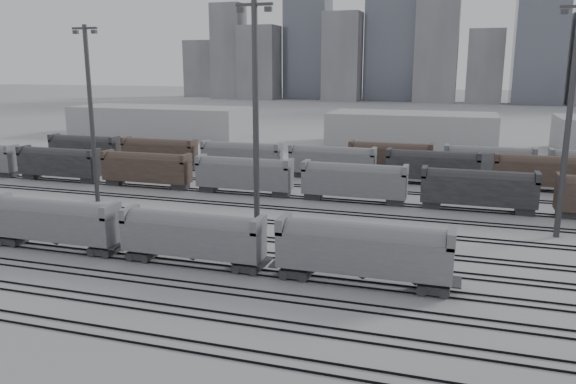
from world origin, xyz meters
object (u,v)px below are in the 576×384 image
(hopper_car_a, at_px, (55,220))
(hopper_car_b, at_px, (192,234))
(hopper_car_c, at_px, (363,248))
(light_mast_c, at_px, (256,116))

(hopper_car_a, relative_size, hopper_car_b, 1.02)
(hopper_car_a, bearing_deg, hopper_car_c, -0.00)
(light_mast_c, bearing_deg, hopper_car_a, -149.28)
(hopper_car_b, relative_size, light_mast_c, 0.56)
(hopper_car_c, xyz_separation_m, light_mast_c, (-14.30, 11.12, 10.40))
(hopper_car_a, bearing_deg, hopper_car_b, -0.00)
(hopper_car_a, distance_m, hopper_car_c, 33.02)
(hopper_car_b, bearing_deg, light_mast_c, 77.22)
(light_mast_c, bearing_deg, hopper_car_b, -102.78)
(hopper_car_a, relative_size, light_mast_c, 0.57)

